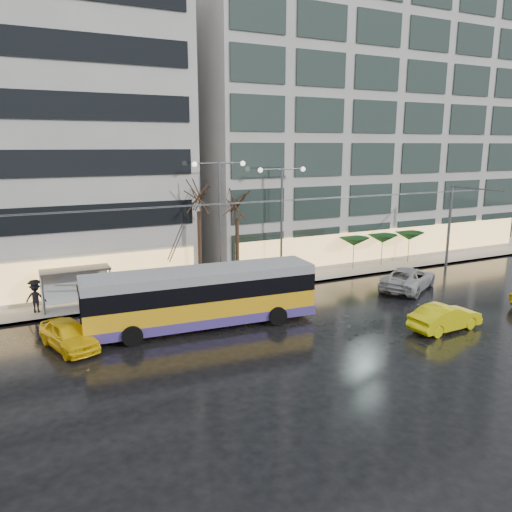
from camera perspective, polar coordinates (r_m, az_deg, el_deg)
ground at (r=26.61m, az=0.86°, el=-10.13°), size 140.00×140.00×0.00m
sidewalk at (r=39.54m, az=-5.76°, el=-2.45°), size 80.00×10.00×0.15m
kerb at (r=35.11m, az=-2.93°, el=-4.33°), size 80.00×0.10×0.15m
building_right at (r=50.85m, az=10.68°, el=15.03°), size 32.00×14.00×25.00m
trolleybus at (r=28.78m, az=-6.25°, el=-4.91°), size 13.42×5.58×6.15m
catenary at (r=32.75m, az=-3.85°, el=1.95°), size 42.24×5.12×7.00m
bus_shelter at (r=33.71m, az=-20.57°, el=-2.52°), size 4.20×1.60×2.51m
street_lamp_near at (r=35.48m, az=-4.16°, el=5.60°), size 3.96×0.36×9.03m
street_lamp_far at (r=37.65m, az=2.95°, el=5.59°), size 3.96×0.36×8.53m
tree_a at (r=35.02m, az=-6.60°, el=7.26°), size 3.20×3.20×8.40m
tree_b at (r=36.38m, az=-2.20°, el=6.44°), size 3.20×3.20×7.70m
parasol_a at (r=42.12m, az=11.13°, el=1.62°), size 2.50×2.50×2.65m
parasol_b at (r=43.98m, az=14.26°, el=1.92°), size 2.50×2.50×2.65m
parasol_c at (r=45.96m, az=17.12°, el=2.20°), size 2.50×2.50×2.65m
taxi_a at (r=27.66m, az=-20.62°, el=-8.41°), size 2.97×4.69×1.49m
taxi_b at (r=30.37m, az=20.82°, el=-6.57°), size 4.58×1.81×1.48m
sedan_silver at (r=37.86m, az=17.00°, el=-2.46°), size 6.45×5.26×1.63m
pedestrian_a at (r=33.66m, az=-16.30°, el=-2.91°), size 1.10×1.12×2.19m
pedestrian_b at (r=34.03m, az=-15.51°, el=-3.73°), size 0.86×0.69×1.69m
pedestrian_c at (r=33.62m, az=-23.89°, el=-4.06°), size 1.37×1.04×2.11m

